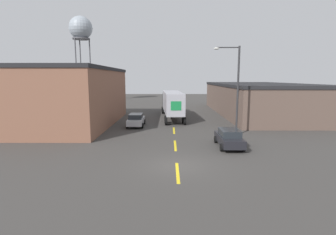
# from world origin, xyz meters

# --- Properties ---
(ground_plane) EXTENTS (160.00, 160.00, 0.00)m
(ground_plane) POSITION_xyz_m (0.00, 0.00, 0.00)
(ground_plane) COLOR #3D3A38
(road_centerline) EXTENTS (0.20, 16.91, 0.01)m
(road_centerline) POSITION_xyz_m (0.00, 5.29, 0.00)
(road_centerline) COLOR yellow
(road_centerline) RESTS_ON ground_plane
(warehouse_left) EXTENTS (10.67, 19.77, 7.17)m
(warehouse_left) POSITION_xyz_m (-12.92, 15.92, 3.59)
(warehouse_left) COLOR brown
(warehouse_left) RESTS_ON ground_plane
(warehouse_right) EXTENTS (12.92, 28.50, 5.00)m
(warehouse_right) POSITION_xyz_m (14.04, 26.10, 2.51)
(warehouse_right) COLOR brown
(warehouse_right) RESTS_ON ground_plane
(semi_truck) EXTENTS (3.45, 13.92, 3.91)m
(semi_truck) POSITION_xyz_m (-0.15, 21.33, 2.34)
(semi_truck) COLOR black
(semi_truck) RESTS_ON ground_plane
(parked_car_left_far) EXTENTS (1.99, 4.47, 1.55)m
(parked_car_left_far) POSITION_xyz_m (-4.60, 14.53, 0.80)
(parked_car_left_far) COLOR #B2B2B7
(parked_car_left_far) RESTS_ON ground_plane
(parked_car_right_near) EXTENTS (1.99, 4.47, 1.55)m
(parked_car_right_near) POSITION_xyz_m (4.60, 4.83, 0.80)
(parked_car_right_near) COLOR black
(parked_car_right_near) RESTS_ON ground_plane
(water_tower) EXTENTS (5.51, 5.51, 20.52)m
(water_tower) POSITION_xyz_m (-21.81, 48.00, 17.49)
(water_tower) COLOR #47474C
(water_tower) RESTS_ON ground_plane
(street_lamp) EXTENTS (2.63, 0.32, 8.99)m
(street_lamp) POSITION_xyz_m (6.08, 9.35, 5.16)
(street_lamp) COLOR #2D2D30
(street_lamp) RESTS_ON ground_plane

